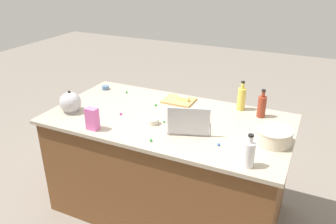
{
  "coord_description": "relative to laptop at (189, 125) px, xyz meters",
  "views": [
    {
      "loc": [
        -1.04,
        2.2,
        2.07
      ],
      "look_at": [
        0.0,
        0.0,
        0.95
      ],
      "focal_mm": 35.98,
      "sensor_mm": 36.0,
      "label": 1
    }
  ],
  "objects": [
    {
      "name": "candy_7",
      "position": [
        0.18,
        0.26,
        -0.04
      ],
      "size": [
        0.02,
        0.02,
        0.02
      ],
      "primitive_type": "sphere",
      "color": "green",
      "rests_on": "island_counter"
    },
    {
      "name": "bottle_soy",
      "position": [
        -0.43,
        -0.48,
        0.05
      ],
      "size": [
        0.07,
        0.07,
        0.23
      ],
      "color": "maroon",
      "rests_on": "island_counter"
    },
    {
      "name": "butter_stick_left",
      "position": [
        0.25,
        -0.48,
        -0.01
      ],
      "size": [
        0.11,
        0.05,
        0.04
      ],
      "primitive_type": "cube",
      "rotation": [
        0.0,
        0.0,
        -0.11
      ],
      "color": "#F4E58C",
      "rests_on": "cutting_board"
    },
    {
      "name": "bottle_vinegar",
      "position": [
        -0.5,
        0.27,
        0.04
      ],
      "size": [
        0.07,
        0.07,
        0.22
      ],
      "color": "white",
      "rests_on": "island_counter"
    },
    {
      "name": "candy_4",
      "position": [
        0.82,
        -0.46,
        -0.04
      ],
      "size": [
        0.02,
        0.02,
        0.02
      ],
      "primitive_type": "sphere",
      "color": "green",
      "rests_on": "island_counter"
    },
    {
      "name": "candy_bag",
      "position": [
        0.66,
        0.28,
        0.04
      ],
      "size": [
        0.09,
        0.06,
        0.17
      ],
      "primitive_type": "cube",
      "color": "pink",
      "rests_on": "island_counter"
    },
    {
      "name": "island_counter",
      "position": [
        0.24,
        -0.14,
        -0.5
      ],
      "size": [
        1.94,
        1.03,
        0.9
      ],
      "color": "brown",
      "rests_on": "ground"
    },
    {
      "name": "ramekin_medium",
      "position": [
        0.29,
        0.01,
        -0.03
      ],
      "size": [
        0.09,
        0.09,
        0.04
      ],
      "primitive_type": "cylinder",
      "color": "beige",
      "rests_on": "island_counter"
    },
    {
      "name": "laptop",
      "position": [
        0.0,
        0.0,
        0.0
      ],
      "size": [
        0.36,
        0.32,
        0.22
      ],
      "color": "#B7B7BC",
      "rests_on": "island_counter"
    },
    {
      "name": "ground_plane",
      "position": [
        0.24,
        -0.14,
        -0.95
      ],
      "size": [
        12.0,
        12.0,
        0.0
      ],
      "primitive_type": "plane",
      "color": "slate"
    },
    {
      "name": "candy_3",
      "position": [
        0.21,
        -0.22,
        -0.04
      ],
      "size": [
        0.01,
        0.01,
        0.01
      ],
      "primitive_type": "sphere",
      "color": "red",
      "rests_on": "island_counter"
    },
    {
      "name": "candy_6",
      "position": [
        0.23,
        -0.05,
        -0.04
      ],
      "size": [
        0.02,
        0.02,
        0.02
      ],
      "primitive_type": "sphere",
      "color": "green",
      "rests_on": "island_counter"
    },
    {
      "name": "candy_1",
      "position": [
        0.43,
        -0.31,
        -0.04
      ],
      "size": [
        0.02,
        0.02,
        0.02
      ],
      "primitive_type": "sphere",
      "color": "green",
      "rests_on": "island_counter"
    },
    {
      "name": "candy_0",
      "position": [
        0.14,
        -0.08,
        -0.04
      ],
      "size": [
        0.02,
        0.02,
        0.02
      ],
      "primitive_type": "sphere",
      "color": "orange",
      "rests_on": "island_counter"
    },
    {
      "name": "cutting_board",
      "position": [
        0.29,
        -0.48,
        -0.04
      ],
      "size": [
        0.27,
        0.21,
        0.02
      ],
      "primitive_type": "cube",
      "color": "tan",
      "rests_on": "island_counter"
    },
    {
      "name": "candy_5",
      "position": [
        -0.27,
        0.11,
        -0.04
      ],
      "size": [
        0.02,
        0.02,
        0.02
      ],
      "primitive_type": "sphere",
      "color": "blue",
      "rests_on": "island_counter"
    },
    {
      "name": "mixing_bowl_large",
      "position": [
        -0.6,
        -0.08,
        0.01
      ],
      "size": [
        0.25,
        0.25,
        0.11
      ],
      "color": "beige",
      "rests_on": "island_counter"
    },
    {
      "name": "candy_2",
      "position": [
        0.61,
        -0.02,
        -0.04
      ],
      "size": [
        0.02,
        0.02,
        0.02
      ],
      "primitive_type": "sphere",
      "color": "#CC3399",
      "rests_on": "island_counter"
    },
    {
      "name": "ramekin_small",
      "position": [
        1.06,
        -0.46,
        -0.03
      ],
      "size": [
        0.07,
        0.07,
        0.04
      ],
      "primitive_type": "cylinder",
      "color": "slate",
      "rests_on": "island_counter"
    },
    {
      "name": "bottle_oil",
      "position": [
        -0.25,
        -0.55,
        0.05
      ],
      "size": [
        0.07,
        0.07,
        0.25
      ],
      "color": "#DBC64C",
      "rests_on": "island_counter"
    },
    {
      "name": "kettle",
      "position": [
        1.02,
        0.09,
        0.03
      ],
      "size": [
        0.21,
        0.18,
        0.2
      ],
      "color": "#ADADB2",
      "rests_on": "island_counter"
    }
  ]
}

